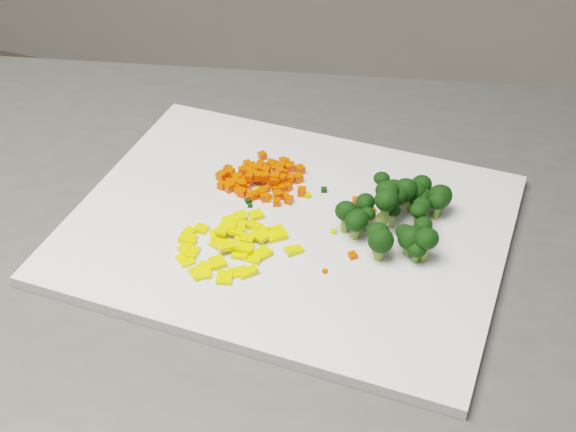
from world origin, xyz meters
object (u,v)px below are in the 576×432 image
(carrot_pile, at_px, (264,174))
(broccoli_pile, at_px, (395,205))
(cutting_board, at_px, (288,228))
(pepper_pile, at_px, (239,239))

(carrot_pile, bearing_deg, broccoli_pile, -8.62)
(carrot_pile, relative_size, broccoli_pile, 0.83)
(cutting_board, distance_m, pepper_pile, 0.06)
(carrot_pile, bearing_deg, pepper_pile, -83.13)
(cutting_board, height_order, broccoli_pile, broccoli_pile)
(carrot_pile, xyz_separation_m, broccoli_pile, (0.16, -0.02, 0.01))
(carrot_pile, distance_m, pepper_pile, 0.11)
(broccoli_pile, bearing_deg, carrot_pile, 171.38)
(cutting_board, xyz_separation_m, pepper_pile, (-0.04, -0.05, 0.01))
(cutting_board, xyz_separation_m, broccoli_pile, (0.11, 0.03, 0.03))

